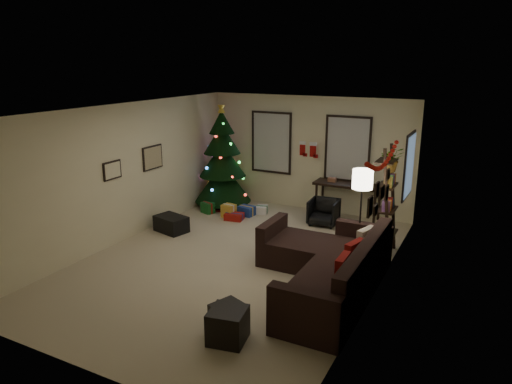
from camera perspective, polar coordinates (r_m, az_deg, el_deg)
floor at (r=8.58m, az=-2.45°, el=-8.30°), size 7.00×7.00×0.00m
ceiling at (r=7.88m, az=-2.68°, el=9.94°), size 7.00×7.00×0.00m
wall_back at (r=11.22m, az=6.35°, el=4.62°), size 5.00×0.00×5.00m
wall_front at (r=5.54m, az=-20.98°, el=-8.12°), size 5.00×0.00×5.00m
wall_left at (r=9.58m, az=-15.67°, el=2.21°), size 0.00×7.00×7.00m
wall_right at (r=7.27m, az=14.84°, el=-1.97°), size 0.00×7.00×7.00m
window_back_left at (r=11.52m, az=1.90°, el=6.01°), size 1.05×0.06×1.50m
window_back_right at (r=10.86m, az=11.03°, el=5.13°), size 1.05×0.06×1.50m
window_right_wall at (r=9.67m, az=18.10°, el=3.04°), size 0.06×0.90×1.30m
christmas_tree at (r=11.48m, az=-4.08°, el=3.44°), size 1.38×1.38×2.56m
presents at (r=10.92m, az=-2.54°, el=-2.33°), size 1.43×1.00×0.30m
sofa at (r=7.63m, az=8.83°, el=-9.20°), size 2.10×3.03×0.92m
pillow_red_a at (r=6.83m, az=10.44°, el=-9.25°), size 0.12×0.43×0.42m
pillow_red_b at (r=7.36m, az=11.85°, el=-7.42°), size 0.22×0.44×0.42m
pillow_cream at (r=7.98m, az=13.17°, el=-5.74°), size 0.24×0.44×0.42m
ottoman_near at (r=6.26m, az=-3.43°, el=-15.81°), size 0.54×0.54×0.44m
ottoman_far at (r=6.47m, az=-3.32°, el=-14.99°), size 0.52×0.52×0.38m
desk at (r=10.77m, az=11.07°, el=0.52°), size 1.52×0.54×0.82m
desk_chair at (r=10.39m, az=8.18°, el=-2.40°), size 0.59×0.56×0.58m
bookshelf at (r=8.93m, az=15.73°, el=-1.25°), size 0.30×0.59×2.02m
potted_plant at (r=8.71m, az=16.14°, el=4.27°), size 0.65×0.61×0.58m
floor_lamp at (r=8.32m, az=12.73°, el=0.78°), size 0.36×0.36×1.68m
art_map at (r=10.16m, az=-12.41°, el=4.09°), size 0.04×0.60×0.50m
art_abstract at (r=9.31m, az=-17.01°, el=2.53°), size 0.04×0.45×0.35m
gallery at (r=7.14m, az=14.67°, el=-0.41°), size 0.03×1.25×0.54m
garland at (r=7.23m, az=15.11°, el=3.92°), size 0.08×1.90×0.30m
stocking_left at (r=11.26m, az=5.72°, el=5.29°), size 0.20×0.05×0.36m
stocking_right at (r=10.96m, az=6.95°, el=5.12°), size 0.20×0.05×0.36m
storage_bin at (r=10.07m, az=-10.21°, el=-3.81°), size 0.76×0.59×0.33m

